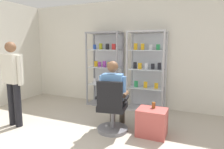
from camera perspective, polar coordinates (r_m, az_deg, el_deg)
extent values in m
cube|color=silver|center=(5.10, 4.91, 6.12)|extent=(6.00, 0.10, 2.70)
cylinder|color=gray|center=(5.09, -7.45, 1.55)|extent=(0.05, 0.05, 1.90)
cylinder|color=gray|center=(4.71, 1.44, 1.07)|extent=(0.05, 0.05, 1.90)
cylinder|color=gray|center=(5.43, -5.28, 2.02)|extent=(0.05, 0.05, 1.90)
cylinder|color=gray|center=(5.08, 3.15, 1.60)|extent=(0.05, 0.05, 1.90)
cube|color=gray|center=(5.04, -2.22, 12.15)|extent=(0.90, 0.45, 0.04)
cube|color=gray|center=(5.25, -2.10, -8.54)|extent=(0.90, 0.45, 0.04)
cube|color=silver|center=(5.25, -1.13, 1.84)|extent=(0.84, 0.02, 1.80)
cube|color=silver|center=(5.12, -2.13, -2.86)|extent=(0.82, 0.39, 0.02)
cube|color=silver|center=(5.21, -5.03, -1.85)|extent=(0.07, 0.04, 0.13)
cube|color=silver|center=(5.21, -3.36, -1.85)|extent=(0.09, 0.06, 0.13)
cube|color=purple|center=(5.13, -1.95, -2.02)|extent=(0.09, 0.05, 0.13)
cube|color=purple|center=(5.02, -0.77, -2.26)|extent=(0.08, 0.04, 0.13)
cube|color=#999919|center=(4.96, 0.65, -2.23)|extent=(0.08, 0.05, 0.15)
cube|color=silver|center=(5.06, -2.16, 2.14)|extent=(0.82, 0.39, 0.02)
cube|color=gold|center=(5.22, -4.74, 3.18)|extent=(0.09, 0.05, 0.14)
cube|color=purple|center=(5.09, -3.63, 3.00)|extent=(0.08, 0.04, 0.13)
cube|color=purple|center=(5.04, -2.26, 3.11)|extent=(0.09, 0.04, 0.16)
cube|color=gold|center=(4.97, -0.88, 2.89)|extent=(0.08, 0.04, 0.13)
cube|color=purple|center=(4.96, 0.98, 2.92)|extent=(0.08, 0.04, 0.14)
cube|color=silver|center=(5.03, -2.19, 7.25)|extent=(0.82, 0.39, 0.02)
cube|color=#264CB2|center=(5.12, -5.11, 8.04)|extent=(0.08, 0.04, 0.13)
cube|color=#999919|center=(5.02, -3.33, 8.22)|extent=(0.07, 0.05, 0.16)
cube|color=black|center=(4.98, -1.37, 8.19)|extent=(0.08, 0.06, 0.15)
cube|color=red|center=(4.88, 0.51, 8.17)|extent=(0.09, 0.05, 0.15)
cylinder|color=#B7B7BC|center=(4.62, 4.31, 0.91)|extent=(0.05, 0.05, 1.90)
cylinder|color=#B7B7BC|center=(4.42, 14.77, 0.30)|extent=(0.05, 0.05, 1.90)
cylinder|color=#B7B7BC|center=(5.00, 5.84, 1.46)|extent=(0.05, 0.05, 1.90)
cylinder|color=#B7B7BC|center=(4.81, 15.52, 0.92)|extent=(0.05, 0.05, 1.90)
cube|color=#B7B7BC|center=(4.66, 10.33, 12.32)|extent=(0.90, 0.45, 0.04)
cube|color=#B7B7BC|center=(4.90, 9.75, -9.93)|extent=(0.90, 0.45, 0.04)
cube|color=silver|center=(4.90, 10.63, 1.22)|extent=(0.84, 0.02, 1.80)
cube|color=silver|center=(4.76, 9.91, -3.86)|extent=(0.82, 0.39, 0.02)
cube|color=#268C4C|center=(4.78, 7.09, -2.74)|extent=(0.08, 0.05, 0.15)
cube|color=gold|center=(4.72, 9.82, -2.96)|extent=(0.09, 0.04, 0.14)
cube|color=gold|center=(4.69, 12.86, -3.24)|extent=(0.09, 0.05, 0.13)
cube|color=silver|center=(4.69, 10.05, 1.52)|extent=(0.82, 0.39, 0.02)
cube|color=black|center=(4.74, 6.79, 2.69)|extent=(0.08, 0.05, 0.15)
cube|color=gold|center=(4.68, 8.20, 2.53)|extent=(0.09, 0.05, 0.14)
cube|color=silver|center=(4.67, 10.02, 2.49)|extent=(0.08, 0.05, 0.14)
cube|color=black|center=(4.68, 11.88, 2.36)|extent=(0.08, 0.05, 0.13)
cube|color=black|center=(4.65, 13.74, 2.43)|extent=(0.08, 0.03, 0.16)
cube|color=silver|center=(4.65, 10.19, 7.03)|extent=(0.82, 0.39, 0.02)
cube|color=gold|center=(4.69, 6.96, 8.15)|extent=(0.09, 0.05, 0.15)
cube|color=gold|center=(4.64, 8.98, 8.06)|extent=(0.08, 0.04, 0.15)
cube|color=silver|center=(4.63, 11.29, 7.86)|extent=(0.07, 0.04, 0.12)
cube|color=#268C4C|center=(4.58, 13.38, 7.83)|extent=(0.08, 0.04, 0.13)
cylinder|color=slate|center=(3.72, 0.17, -15.71)|extent=(0.56, 0.56, 0.06)
cylinder|color=slate|center=(3.64, 0.18, -12.77)|extent=(0.07, 0.07, 0.41)
cube|color=black|center=(3.57, 0.18, -9.40)|extent=(0.55, 0.55, 0.10)
cube|color=black|center=(3.30, -0.70, -5.93)|extent=(0.45, 0.15, 0.45)
cube|color=black|center=(3.47, 4.38, -6.86)|extent=(0.09, 0.30, 0.04)
cube|color=black|center=(3.59, -3.88, -6.33)|extent=(0.09, 0.30, 0.04)
cylinder|color=#3F382D|center=(3.71, 2.44, -7.12)|extent=(0.20, 0.42, 0.14)
cylinder|color=#3F382D|center=(3.98, 3.01, -10.25)|extent=(0.11, 0.11, 0.56)
cylinder|color=#3F382D|center=(3.75, -0.58, -6.92)|extent=(0.20, 0.42, 0.14)
cylinder|color=#3F382D|center=(4.02, 0.16, -10.04)|extent=(0.11, 0.11, 0.56)
cube|color=#598CCC|center=(3.48, 0.18, -3.90)|extent=(0.39, 0.28, 0.50)
sphere|color=brown|center=(3.42, 0.18, 2.34)|extent=(0.20, 0.20, 0.20)
cylinder|color=#598CCC|center=(3.42, 3.44, -2.92)|extent=(0.09, 0.09, 0.28)
cylinder|color=brown|center=(3.64, 3.93, -5.78)|extent=(0.13, 0.31, 0.08)
cylinder|color=#598CCC|center=(3.52, -2.99, -2.61)|extent=(0.09, 0.09, 0.28)
cylinder|color=brown|center=(3.73, -2.15, -5.42)|extent=(0.13, 0.31, 0.08)
cube|color=#B24C47|center=(3.55, 11.64, -13.54)|extent=(0.50, 0.41, 0.47)
cylinder|color=brown|center=(3.51, 12.12, -8.80)|extent=(0.06, 0.06, 0.10)
cylinder|color=black|center=(4.19, -25.92, -8.07)|extent=(0.13, 0.13, 0.85)
cylinder|color=beige|center=(3.96, -25.46, 1.04)|extent=(0.09, 0.09, 0.55)
cylinder|color=black|center=(4.33, -27.36, -7.64)|extent=(0.13, 0.13, 0.85)
cylinder|color=beige|center=(4.31, -28.94, 1.34)|extent=(0.09, 0.09, 0.55)
cube|color=beige|center=(4.13, -27.30, 1.54)|extent=(0.37, 0.24, 0.55)
sphere|color=brown|center=(4.10, -27.68, 7.16)|extent=(0.20, 0.20, 0.20)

